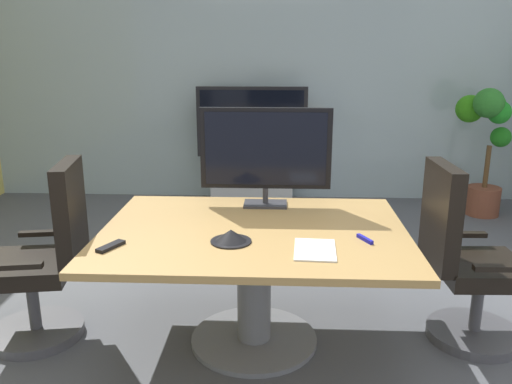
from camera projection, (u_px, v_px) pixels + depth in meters
ground_plane at (239, 334)px, 3.26m from camera, size 7.32×7.32×0.00m
wall_back_glass_partition at (260, 70)px, 5.90m from camera, size 6.32×0.10×2.94m
conference_table at (254, 259)px, 3.04m from camera, size 1.74×1.29×0.72m
office_chair_left at (46, 267)px, 3.13m from camera, size 0.63×0.61×1.09m
office_chair_right at (465, 269)px, 3.10m from camera, size 0.60×0.58×1.09m
tv_monitor at (266, 151)px, 3.35m from camera, size 0.84×0.18×0.64m
wall_display_unit at (252, 166)px, 5.84m from camera, size 1.20×0.36×1.31m
potted_plant at (486, 139)px, 5.36m from camera, size 0.57×0.58×1.34m
conference_phone at (231, 237)px, 2.79m from camera, size 0.22×0.22×0.07m
remote_control at (111, 246)px, 2.72m from camera, size 0.12×0.17×0.02m
whiteboard_marker at (365, 239)px, 2.81m from camera, size 0.08×0.13×0.02m
paper_notepad at (315, 250)px, 2.68m from camera, size 0.23×0.31×0.01m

